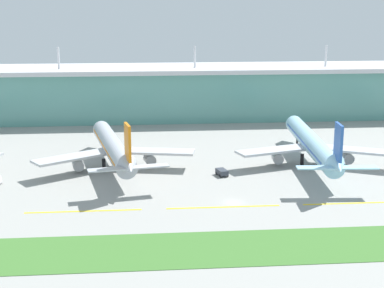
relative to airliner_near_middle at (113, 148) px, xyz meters
The scene contains 9 objects.
ground_plane 46.49m from the airliner_near_middle, 47.25° to the right, with size 600.00×600.00×0.00m, color gray.
terminal_building 84.20m from the airliner_near_middle, 68.17° to the left, with size 288.00×34.00×31.26m.
airliner_near_middle is the anchor object (origin of this frame).
airliner_far_middle 60.97m from the airliner_near_middle, ahead, with size 48.67×69.16×18.90m.
taxiway_stripe_mid_west 38.05m from the airliner_near_middle, 98.81° to the right, with size 28.00×0.70×0.04m, color yellow.
taxiway_stripe_centre 47.04m from the airliner_near_middle, 52.68° to the right, with size 28.00×0.70×0.04m, color yellow.
taxiway_stripe_mid_east 72.73m from the airliner_near_middle, 30.76° to the right, with size 28.00×0.70×0.04m, color yellow.
grass_verge 69.37m from the airliner_near_middle, 63.10° to the right, with size 300.00×18.00×0.10m, color #3D702D.
pushback_tug 33.67m from the airliner_near_middle, 18.31° to the right, with size 3.49×4.88×1.85m.
Camera 1 is at (-22.45, -137.66, 48.96)m, focal length 54.65 mm.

